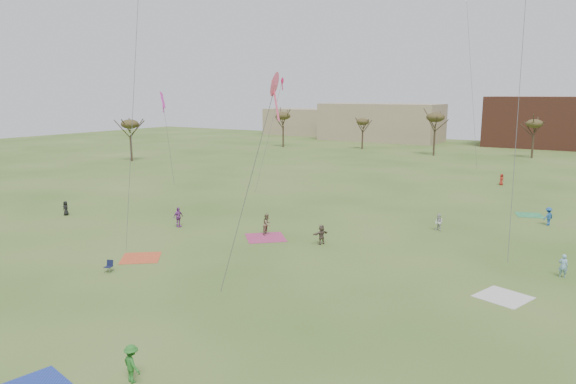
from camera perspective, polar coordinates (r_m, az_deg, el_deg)
The scene contains 19 objects.
ground at distance 31.96m, azimuth -11.86°, elevation -13.16°, with size 260.00×260.00×0.00m, color #34551A.
flyer_near_center at distance 25.74m, azimuth -16.53°, elevation -17.35°, with size 1.14×0.65×1.76m, color #256B23.
spectator_fore_b at distance 48.38m, azimuth -2.27°, elevation -3.48°, with size 0.96×0.75×1.97m, color #7E7050.
spectator_fore_c at distance 45.42m, azimuth 3.63°, elevation -4.61°, with size 1.58×0.50×1.70m, color brown.
flyer_mid_a at distance 60.75m, azimuth -22.88°, elevation -1.62°, with size 0.75×0.49×1.53m, color black.
flyer_mid_c at distance 42.11m, azimuth 27.59°, elevation -7.07°, with size 0.61×0.40×1.68m, color #7BABCD.
spectator_mid_d at distance 52.16m, azimuth -11.77°, elevation -2.67°, with size 1.14×0.48×1.95m, color purple.
spectator_mid_e at distance 51.63m, azimuth 15.98°, elevation -3.19°, with size 0.79×0.61×1.62m, color silver.
flyer_far_b at distance 80.29m, azimuth 22.07°, elevation 1.27°, with size 0.78×0.51×1.60m, color maroon.
flyer_far_c at distance 57.68m, azimuth 26.31°, elevation -2.37°, with size 1.16×0.67×1.80m, color #1F4D8F.
blanket_red at distance 43.41m, azimuth -15.62°, elevation -6.88°, with size 2.92×2.92×0.03m, color #D5512A.
blanket_cream at distance 36.85m, azimuth 22.23°, elevation -10.47°, with size 2.88×2.88×0.03m, color silver.
blanket_plum at distance 47.56m, azimuth -2.44°, elevation -4.96°, with size 3.37×3.37×0.03m, color #AA3463.
blanket_olive at distance 61.78m, azimuth 24.61°, elevation -2.28°, with size 2.63×2.63×0.03m, color #328A52.
camp_chair_left at distance 40.70m, azimuth -18.80°, elevation -7.86°, with size 0.65×0.68×0.87m.
tree_line at distance 102.79m, azimuth 19.09°, elevation 6.87°, with size 117.44×49.32×8.91m.
building_tan at distance 146.95m, azimuth 10.00°, elevation 7.43°, with size 32.00×14.00×10.00m, color #937F60.
building_brick at distance 141.81m, azimuth 26.04°, elevation 6.82°, with size 26.00×16.00×12.00m, color brown.
building_tan_west at distance 166.73m, azimuth 1.26°, elevation 7.60°, with size 20.00×12.00×8.00m, color #937F60.
Camera 1 is at (20.66, -20.78, 12.76)m, focal length 32.91 mm.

